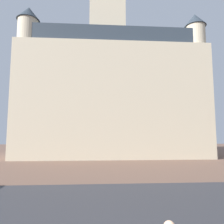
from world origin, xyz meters
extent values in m
plane|color=brown|center=(0.00, 10.00, 0.00)|extent=(120.00, 120.00, 0.00)
cube|color=#38383D|center=(0.00, 7.53, 0.00)|extent=(120.00, 7.69, 0.00)
cube|color=beige|center=(1.51, 29.41, 8.18)|extent=(27.63, 10.69, 16.36)
cube|color=#2D3842|center=(1.51, 29.41, 17.56)|extent=(25.42, 9.83, 2.40)
cube|color=beige|center=(0.63, 29.41, 15.75)|extent=(5.56, 5.56, 31.50)
cylinder|color=beige|center=(-10.81, 25.56, 9.80)|extent=(2.80, 2.80, 19.59)
cone|color=#2D3842|center=(-10.81, 25.56, 20.59)|extent=(3.20, 3.20, 2.00)
cylinder|color=beige|center=(13.82, 25.56, 9.77)|extent=(2.80, 2.80, 19.54)
cone|color=#2D3842|center=(13.82, 25.56, 20.54)|extent=(3.20, 3.20, 2.00)
camera|label=1|loc=(-0.69, -3.00, 3.34)|focal=32.99mm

